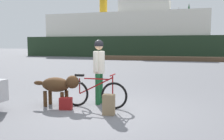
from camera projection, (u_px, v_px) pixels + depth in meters
ground_plane at (103, 111)px, 6.21m from camera, size 160.00×160.00×0.00m
bicycle at (94, 93)px, 6.52m from camera, size 1.78×0.44×0.91m
person_cyclist at (99, 65)px, 6.87m from camera, size 0.32×0.53×1.80m
dog at (59, 85)px, 6.65m from camera, size 1.35×0.46×0.86m
backpack at (109, 105)px, 5.86m from camera, size 0.30×0.23×0.49m
handbag_pannier at (66, 104)px, 6.34m from camera, size 0.35×0.25×0.31m
dock_pier at (172, 59)px, 25.92m from camera, size 15.44×2.12×0.40m
ferry_boat at (126, 36)px, 35.20m from camera, size 27.79×7.03×8.37m
sailboat_moored at (178, 52)px, 38.83m from camera, size 6.58×1.84×7.40m
pine_tree_far_left at (140, 20)px, 55.37m from camera, size 3.67×3.67×11.31m
pine_tree_center at (188, 23)px, 52.94m from camera, size 3.13×3.13×10.42m
pine_tree_mid_back at (147, 22)px, 57.83m from camera, size 3.39×3.39×10.67m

